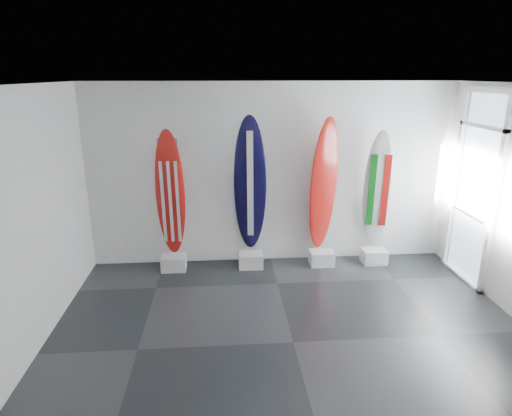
{
  "coord_description": "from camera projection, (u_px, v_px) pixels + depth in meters",
  "views": [
    {
      "loc": [
        -0.81,
        -4.48,
        3.11
      ],
      "look_at": [
        -0.34,
        1.4,
        1.28
      ],
      "focal_mm": 30.47,
      "sensor_mm": 36.0,
      "label": 1
    }
  ],
  "objects": [
    {
      "name": "floor",
      "position": [
        293.0,
        342.0,
        5.25
      ],
      "size": [
        6.0,
        6.0,
        0.0
      ],
      "primitive_type": "plane",
      "color": "black",
      "rests_on": "ground"
    },
    {
      "name": "ceiling",
      "position": [
        301.0,
        85.0,
        4.36
      ],
      "size": [
        6.0,
        6.0,
        0.0
      ],
      "primitive_type": "plane",
      "rotation": [
        3.14,
        0.0,
        0.0
      ],
      "color": "white",
      "rests_on": "wall_back"
    },
    {
      "name": "wall_back",
      "position": [
        271.0,
        175.0,
        7.18
      ],
      "size": [
        6.0,
        0.0,
        6.0
      ],
      "primitive_type": "plane",
      "rotation": [
        1.57,
        0.0,
        0.0
      ],
      "color": "white",
      "rests_on": "ground"
    },
    {
      "name": "wall_front",
      "position": [
        372.0,
        375.0,
        2.42
      ],
      "size": [
        6.0,
        0.0,
        6.0
      ],
      "primitive_type": "plane",
      "rotation": [
        -1.57,
        0.0,
        0.0
      ],
      "color": "white",
      "rests_on": "ground"
    },
    {
      "name": "wall_left",
      "position": [
        16.0,
        233.0,
        4.58
      ],
      "size": [
        0.0,
        5.0,
        5.0
      ],
      "primitive_type": "plane",
      "rotation": [
        1.57,
        0.0,
        1.57
      ],
      "color": "white",
      "rests_on": "ground"
    },
    {
      "name": "display_block_usa",
      "position": [
        174.0,
        263.0,
        7.16
      ],
      "size": [
        0.4,
        0.3,
        0.24
      ],
      "primitive_type": "cube",
      "color": "silver",
      "rests_on": "floor"
    },
    {
      "name": "surfboard_usa",
      "position": [
        170.0,
        194.0,
        6.92
      ],
      "size": [
        0.48,
        0.22,
        2.07
      ],
      "primitive_type": "ellipsoid",
      "rotation": [
        0.05,
        0.0,
        -0.07
      ],
      "color": "#A0140F",
      "rests_on": "display_block_usa"
    },
    {
      "name": "display_block_navy",
      "position": [
        251.0,
        260.0,
        7.26
      ],
      "size": [
        0.4,
        0.3,
        0.24
      ],
      "primitive_type": "cube",
      "color": "silver",
      "rests_on": "floor"
    },
    {
      "name": "surfboard_navy",
      "position": [
        250.0,
        186.0,
        6.98
      ],
      "size": [
        0.56,
        0.49,
        2.3
      ],
      "primitive_type": "ellipsoid",
      "rotation": [
        0.16,
        0.0,
        -0.1
      ],
      "color": "black",
      "rests_on": "display_block_navy"
    },
    {
      "name": "display_block_swiss",
      "position": [
        322.0,
        258.0,
        7.35
      ],
      "size": [
        0.4,
        0.3,
        0.24
      ],
      "primitive_type": "cube",
      "color": "silver",
      "rests_on": "floor"
    },
    {
      "name": "surfboard_swiss",
      "position": [
        324.0,
        185.0,
        7.08
      ],
      "size": [
        0.57,
        0.42,
        2.25
      ],
      "primitive_type": "ellipsoid",
      "rotation": [
        0.08,
        0.0,
        0.37
      ],
      "color": "#A0140F",
      "rests_on": "display_block_swiss"
    },
    {
      "name": "display_block_italy",
      "position": [
        374.0,
        256.0,
        7.42
      ],
      "size": [
        0.4,
        0.3,
        0.24
      ],
      "primitive_type": "cube",
      "color": "silver",
      "rests_on": "floor"
    },
    {
      "name": "surfboard_italy",
      "position": [
        377.0,
        191.0,
        7.18
      ],
      "size": [
        0.53,
        0.43,
        2.04
      ],
      "primitive_type": "ellipsoid",
      "rotation": [
        0.12,
        0.0,
        -0.26
      ],
      "color": "silver",
      "rests_on": "display_block_italy"
    },
    {
      "name": "wall_outlet",
      "position": [
        127.0,
        244.0,
        7.32
      ],
      "size": [
        0.09,
        0.02,
        0.13
      ],
      "primitive_type": "cube",
      "color": "silver",
      "rests_on": "wall_back"
    },
    {
      "name": "glass_door",
      "position": [
        475.0,
        191.0,
        6.53
      ],
      "size": [
        0.12,
        1.16,
        2.85
      ],
      "primitive_type": null,
      "color": "white",
      "rests_on": "floor"
    }
  ]
}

